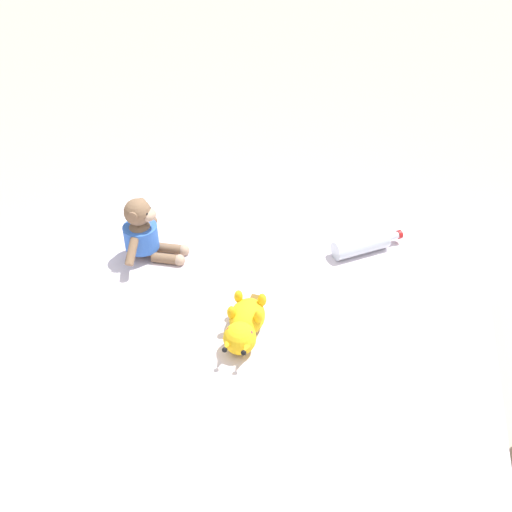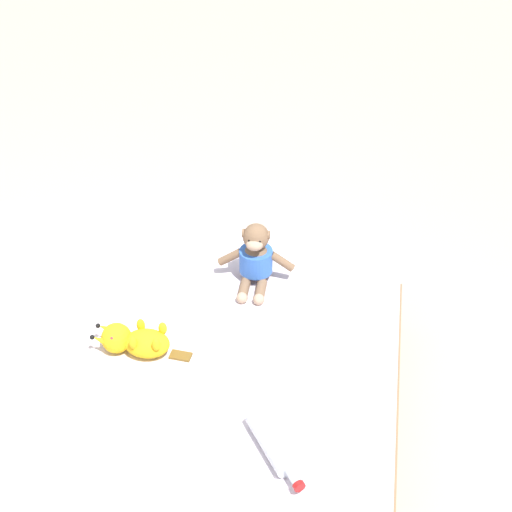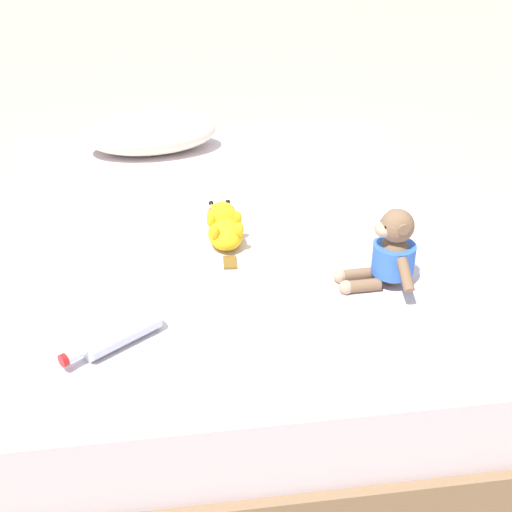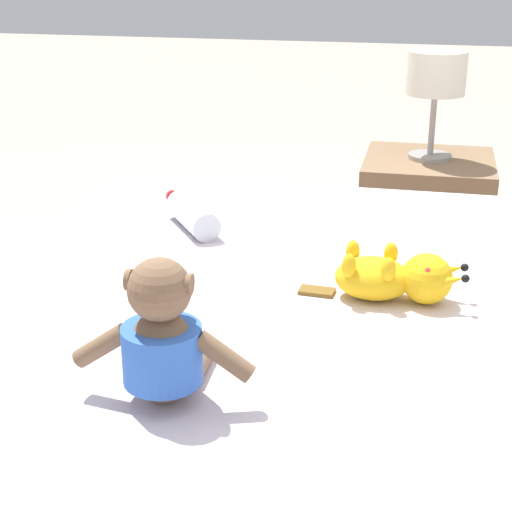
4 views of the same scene
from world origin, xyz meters
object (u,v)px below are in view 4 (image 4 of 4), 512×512
(plush_yellow_creature, at_px, (396,277))
(bedside_lamp, at_px, (436,79))
(plush_monkey, at_px, (164,341))
(nightstand, at_px, (425,223))
(glass_bottle, at_px, (192,215))
(bed, at_px, (432,409))

(plush_yellow_creature, distance_m, bedside_lamp, 1.19)
(plush_monkey, bearing_deg, plush_yellow_creature, 143.86)
(nightstand, xyz_separation_m, bedside_lamp, (0.00, 0.00, 0.48))
(plush_yellow_creature, height_order, glass_bottle, plush_yellow_creature)
(glass_bottle, bearing_deg, plush_monkey, 13.67)
(plush_monkey, relative_size, nightstand, 0.65)
(plush_monkey, bearing_deg, bed, 136.35)
(plush_yellow_creature, relative_size, bedside_lamp, 0.95)
(bed, height_order, nightstand, bed)
(bed, height_order, bedside_lamp, bedside_lamp)
(plush_yellow_creature, bearing_deg, glass_bottle, -122.20)
(glass_bottle, relative_size, nightstand, 0.58)
(bed, height_order, glass_bottle, glass_bottle)
(plush_monkey, relative_size, glass_bottle, 1.12)
(bed, distance_m, nightstand, 1.18)
(plush_yellow_creature, distance_m, nightstand, 1.21)
(plush_monkey, height_order, plush_yellow_creature, plush_monkey)
(bed, xyz_separation_m, plush_monkey, (0.43, -0.41, 0.33))
(bed, xyz_separation_m, glass_bottle, (-0.33, -0.60, 0.27))
(nightstand, bearing_deg, glass_bottle, -32.96)
(plush_yellow_creature, xyz_separation_m, bedside_lamp, (-1.17, 0.04, 0.20))
(nightstand, distance_m, bedside_lamp, 0.48)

